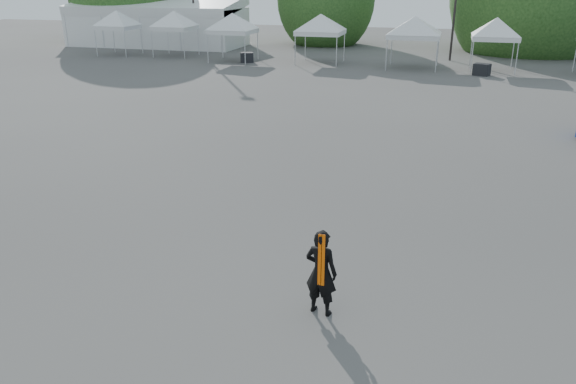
# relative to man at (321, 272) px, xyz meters

# --- Properties ---
(ground) EXTENTS (120.00, 120.00, 0.00)m
(ground) POSITION_rel_man_xyz_m (-1.06, 2.76, -0.81)
(ground) COLOR #474442
(ground) RESTS_ON ground
(marquee) EXTENTS (15.00, 6.25, 4.23)m
(marquee) POSITION_rel_man_xyz_m (-23.06, 37.76, 1.16)
(marquee) COLOR white
(marquee) RESTS_ON ground
(tent_a) EXTENTS (3.81, 3.81, 3.88)m
(tent_a) POSITION_rel_man_xyz_m (-22.93, 31.15, 2.24)
(tent_a) COLOR silver
(tent_a) RESTS_ON ground
(tent_b) EXTENTS (3.95, 3.95, 3.88)m
(tent_b) POSITION_rel_man_xyz_m (-18.37, 31.67, 2.24)
(tent_b) COLOR silver
(tent_b) RESTS_ON ground
(tent_c) EXTENTS (4.21, 4.21, 3.88)m
(tent_c) POSITION_rel_man_xyz_m (-13.12, 30.21, 2.25)
(tent_c) COLOR silver
(tent_c) RESTS_ON ground
(tent_d) EXTENTS (4.37, 4.37, 3.88)m
(tent_d) POSITION_rel_man_xyz_m (-6.90, 30.96, 2.25)
(tent_d) COLOR silver
(tent_d) RESTS_ON ground
(tent_e) EXTENTS (4.71, 4.71, 3.88)m
(tent_e) POSITION_rel_man_xyz_m (-0.47, 30.25, 2.25)
(tent_e) COLOR silver
(tent_e) RESTS_ON ground
(tent_f) EXTENTS (4.00, 4.00, 3.88)m
(tent_f) POSITION_rel_man_xyz_m (4.56, 30.40, 2.24)
(tent_f) COLOR silver
(tent_f) RESTS_ON ground
(man) EXTENTS (0.66, 0.50, 1.62)m
(man) POSITION_rel_man_xyz_m (0.00, 0.00, 0.00)
(man) COLOR black
(man) RESTS_ON ground
(crate_west) EXTENTS (1.09, 0.98, 0.69)m
(crate_west) POSITION_rel_man_xyz_m (-11.96, 29.80, -0.46)
(crate_west) COLOR black
(crate_west) RESTS_ON ground
(crate_mid) EXTENTS (1.12, 1.00, 0.72)m
(crate_mid) POSITION_rel_man_xyz_m (3.87, 28.31, -0.45)
(crate_mid) COLOR black
(crate_mid) RESTS_ON ground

